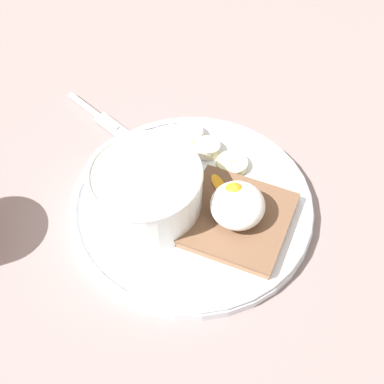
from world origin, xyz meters
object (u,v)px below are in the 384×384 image
(banana_slice_front, at_px, (232,164))
(banana_slice_back, at_px, (207,148))
(oatmeal_bowl, at_px, (146,190))
(toast_slice, at_px, (236,219))
(knife, at_px, (102,119))
(banana_slice_left, at_px, (189,134))
(poached_egg, at_px, (237,204))

(banana_slice_front, relative_size, banana_slice_back, 0.99)
(oatmeal_bowl, relative_size, toast_slice, 0.90)
(toast_slice, bearing_deg, oatmeal_bowl, -94.17)
(toast_slice, relative_size, knife, 1.21)
(oatmeal_bowl, distance_m, banana_slice_back, 0.10)
(oatmeal_bowl, xyz_separation_m, banana_slice_left, (-0.11, 0.03, -0.02))
(oatmeal_bowl, distance_m, toast_slice, 0.10)
(oatmeal_bowl, relative_size, poached_egg, 1.43)
(toast_slice, distance_m, poached_egg, 0.02)
(oatmeal_bowl, relative_size, knife, 1.09)
(banana_slice_front, height_order, knife, banana_slice_front)
(oatmeal_bowl, distance_m, banana_slice_front, 0.11)
(toast_slice, distance_m, banana_slice_left, 0.13)
(poached_egg, height_order, banana_slice_front, poached_egg)
(banana_slice_front, relative_size, knife, 0.37)
(knife, bearing_deg, banana_slice_back, 71.50)
(poached_egg, bearing_deg, oatmeal_bowl, -93.50)
(oatmeal_bowl, bearing_deg, knife, -148.43)
(oatmeal_bowl, distance_m, banana_slice_left, 0.11)
(oatmeal_bowl, bearing_deg, poached_egg, 86.50)
(poached_egg, distance_m, knife, 0.22)
(knife, bearing_deg, poached_egg, 51.66)
(oatmeal_bowl, distance_m, knife, 0.16)
(poached_egg, relative_size, knife, 0.76)
(banana_slice_back, bearing_deg, poached_egg, 23.17)
(oatmeal_bowl, height_order, banana_slice_back, oatmeal_bowl)
(oatmeal_bowl, height_order, toast_slice, oatmeal_bowl)
(toast_slice, xyz_separation_m, poached_egg, (-0.00, -0.00, 0.02))
(toast_slice, distance_m, banana_slice_front, 0.08)
(banana_slice_front, bearing_deg, oatmeal_bowl, -50.49)
(banana_slice_back, height_order, knife, banana_slice_back)
(oatmeal_bowl, distance_m, poached_egg, 0.09)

